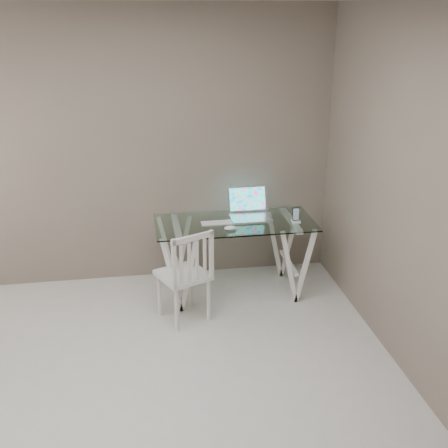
# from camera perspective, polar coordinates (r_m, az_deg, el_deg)

# --- Properties ---
(room) EXTENTS (4.50, 4.52, 2.71)m
(room) POSITION_cam_1_polar(r_m,az_deg,el_deg) (3.30, -10.70, 4.40)
(room) COLOR beige
(room) RESTS_ON ground
(desk) EXTENTS (1.50, 0.70, 0.75)m
(desk) POSITION_cam_1_polar(r_m,az_deg,el_deg) (5.44, 1.05, -3.35)
(desk) COLOR silver
(desk) RESTS_ON ground
(chair) EXTENTS (0.53, 0.53, 0.88)m
(chair) POSITION_cam_1_polar(r_m,az_deg,el_deg) (4.92, -3.79, -4.93)
(chair) COLOR silver
(chair) RESTS_ON ground
(laptop) EXTENTS (0.39, 0.36, 0.27)m
(laptop) POSITION_cam_1_polar(r_m,az_deg,el_deg) (5.44, 2.59, 1.45)
(laptop) COLOR silver
(laptop) RESTS_ON desk
(keyboard) EXTENTS (0.30, 0.13, 0.01)m
(keyboard) POSITION_cam_1_polar(r_m,az_deg,el_deg) (5.26, -0.78, 0.10)
(keyboard) COLOR silver
(keyboard) RESTS_ON desk
(mouse) EXTENTS (0.11, 0.07, 0.04)m
(mouse) POSITION_cam_1_polar(r_m,az_deg,el_deg) (5.11, 0.62, -0.40)
(mouse) COLOR white
(mouse) RESTS_ON desk
(phone_dock) EXTENTS (0.08, 0.08, 0.14)m
(phone_dock) POSITION_cam_1_polar(r_m,az_deg,el_deg) (5.32, 7.31, 0.58)
(phone_dock) COLOR white
(phone_dock) RESTS_ON desk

